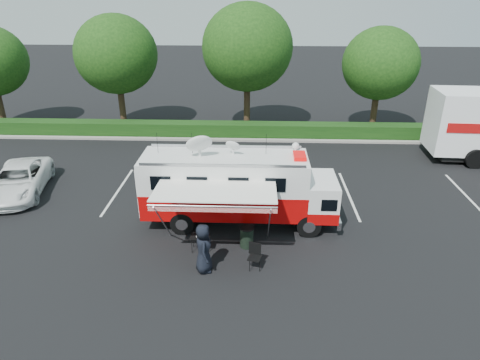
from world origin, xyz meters
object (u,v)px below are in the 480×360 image
object	(u,v)px
white_suv	(22,193)
trash_bin	(247,237)
command_truck	(238,188)
folding_table	(200,237)

from	to	relation	value
white_suv	trash_bin	world-z (taller)	trash_bin
command_truck	white_suv	size ratio (longest dim) A/B	1.62
white_suv	trash_bin	bearing A→B (deg)	-32.27
folding_table	command_truck	bearing A→B (deg)	57.77
command_truck	trash_bin	distance (m)	2.35
command_truck	trash_bin	size ratio (longest dim) A/B	9.62
command_truck	folding_table	bearing A→B (deg)	-122.23
folding_table	trash_bin	size ratio (longest dim) A/B	0.93
white_suv	folding_table	world-z (taller)	white_suv
white_suv	folding_table	bearing A→B (deg)	-37.47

